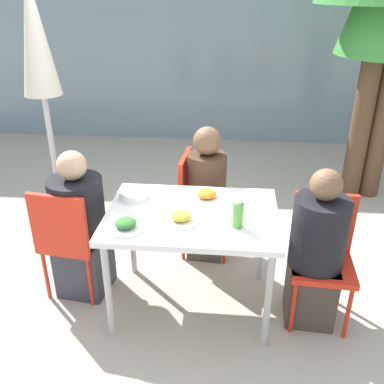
{
  "coord_description": "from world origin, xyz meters",
  "views": [
    {
      "loc": [
        0.22,
        -2.4,
        2.09
      ],
      "look_at": [
        0.0,
        0.0,
        0.9
      ],
      "focal_mm": 40.0,
      "sensor_mm": 36.0,
      "label": 1
    }
  ],
  "objects": [
    {
      "name": "dining_table",
      "position": [
        0.0,
        0.0,
        0.68
      ],
      "size": [
        1.11,
        0.8,
        0.75
      ],
      "color": "white",
      "rests_on": "ground"
    },
    {
      "name": "person_right",
      "position": [
        0.8,
        -0.05,
        0.51
      ],
      "size": [
        0.35,
        0.35,
        1.1
      ],
      "rotation": [
        0.0,
        0.0,
        3.08
      ],
      "color": "#473D33",
      "rests_on": "ground"
    },
    {
      "name": "chair_right",
      "position": [
        0.86,
        0.03,
        0.5
      ],
      "size": [
        0.42,
        0.42,
        0.86
      ],
      "rotation": [
        0.0,
        0.0,
        3.08
      ],
      "color": "red",
      "rests_on": "ground"
    },
    {
      "name": "person_left",
      "position": [
        -0.8,
        0.11,
        0.51
      ],
      "size": [
        0.38,
        0.38,
        1.1
      ],
      "rotation": [
        0.0,
        0.0,
        -0.13
      ],
      "color": "#383842",
      "rests_on": "ground"
    },
    {
      "name": "person_far",
      "position": [
        0.06,
        0.65,
        0.54
      ],
      "size": [
        0.31,
        0.31,
        1.12
      ],
      "rotation": [
        0.0,
        0.0,
        -1.66
      ],
      "color": "#473D33",
      "rests_on": "ground"
    },
    {
      "name": "chair_far",
      "position": [
        -0.02,
        0.71,
        0.5
      ],
      "size": [
        0.43,
        0.43,
        0.86
      ],
      "rotation": [
        0.0,
        0.0,
        -1.66
      ],
      "color": "red",
      "rests_on": "ground"
    },
    {
      "name": "plate_2",
      "position": [
        -0.38,
        -0.23,
        0.77
      ],
      "size": [
        0.23,
        0.23,
        0.07
      ],
      "color": "white",
      "rests_on": "dining_table"
    },
    {
      "name": "drinking_cup",
      "position": [
        0.26,
        0.12,
        0.79
      ],
      "size": [
        0.07,
        0.07,
        0.08
      ],
      "color": "silver",
      "rests_on": "dining_table"
    },
    {
      "name": "plate_0",
      "position": [
        0.08,
        0.21,
        0.77
      ],
      "size": [
        0.24,
        0.24,
        0.07
      ],
      "color": "white",
      "rests_on": "dining_table"
    },
    {
      "name": "chair_left",
      "position": [
        -0.86,
        0.04,
        0.5
      ],
      "size": [
        0.45,
        0.45,
        0.86
      ],
      "rotation": [
        0.0,
        0.0,
        -0.13
      ],
      "color": "red",
      "rests_on": "ground"
    },
    {
      "name": "building_facade",
      "position": [
        0.0,
        3.68,
        1.5
      ],
      "size": [
        10.0,
        0.2,
        3.0
      ],
      "color": "gray",
      "rests_on": "ground"
    },
    {
      "name": "plate_1",
      "position": [
        -0.06,
        -0.11,
        0.77
      ],
      "size": [
        0.23,
        0.23,
        0.07
      ],
      "color": "white",
      "rests_on": "dining_table"
    },
    {
      "name": "salad_bowl",
      "position": [
        -0.42,
        0.17,
        0.78
      ],
      "size": [
        0.2,
        0.2,
        0.06
      ],
      "color": "white",
      "rests_on": "dining_table"
    },
    {
      "name": "ground_plane",
      "position": [
        0.0,
        0.0,
        0.0
      ],
      "size": [
        24.0,
        24.0,
        0.0
      ],
      "primitive_type": "plane",
      "color": "#B2A893"
    },
    {
      "name": "bottle",
      "position": [
        0.29,
        -0.14,
        0.83
      ],
      "size": [
        0.07,
        0.07,
        0.18
      ],
      "color": "#51A338",
      "rests_on": "dining_table"
    },
    {
      "name": "closed_umbrella",
      "position": [
        -1.2,
        0.73,
        1.59
      ],
      "size": [
        0.36,
        0.36,
        2.2
      ],
      "color": "#333333",
      "rests_on": "ground"
    }
  ]
}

